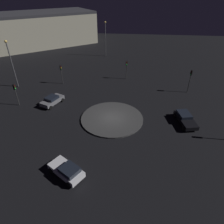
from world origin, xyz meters
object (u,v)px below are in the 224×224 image
Objects in this scene: traffic_light_south at (15,90)px; traffic_light_west at (127,66)px; store_building at (38,29)px; traffic_light_southwest at (61,71)px; car_white at (67,170)px; car_grey at (52,100)px; streetlamp_west at (105,36)px; streetlamp_southwest at (11,59)px; traffic_light_northwest at (190,77)px; car_black at (185,119)px.

traffic_light_west is at bearing 44.90° from traffic_light_south.
store_building is (-24.46, -28.90, 2.05)m from traffic_light_west.
car_white is at bearing -25.70° from traffic_light_southwest.
store_building is at bearing 165.75° from traffic_light_southwest.
car_white is at bearing -131.40° from car_grey.
car_grey is 16.42m from traffic_light_west.
car_white is 17.67m from traffic_light_south.
streetlamp_west is (-15.02, -6.28, 2.58)m from traffic_light_west.
traffic_light_south is at bearing 29.21° from streetlamp_southwest.
traffic_light_northwest is 31.94m from streetlamp_southwest.
streetlamp_west is at bearing -86.20° from traffic_light_northwest.
traffic_light_south is (12.48, -16.77, -0.06)m from traffic_light_west.
traffic_light_west is at bearing 105.87° from streetlamp_southwest.
traffic_light_northwest reaches higher than traffic_light_south.
traffic_light_west is (-14.55, -9.01, 2.04)m from car_black.
traffic_light_southwest is at bearing -129.33° from car_black.
car_grey is 27.46m from streetlamp_west.
car_grey is 1.16× the size of traffic_light_south.
traffic_light_northwest reaches higher than car_black.
car_grey is (-13.82, -6.68, -0.02)m from car_white.
car_black is (-10.80, 13.84, -0.04)m from car_white.
streetlamp_southwest is 0.24× the size of store_building.
store_building is (-36.00, -17.39, 4.06)m from car_grey.
car_grey is at bearing 18.41° from traffic_light_south.
streetlamp_west is at bearing -164.93° from car_black.
car_black is 33.62m from streetlamp_west.
traffic_light_west is at bearing 102.71° from store_building.
traffic_light_west reaches higher than car_white.
traffic_light_northwest is 0.48× the size of streetlamp_west.
streetlamp_west reaches higher than car_white.
car_black is at bearing 3.65° from traffic_light_south.
streetlamp_southwest reaches higher than car_white.
traffic_light_northwest is (-6.65, 22.86, 2.29)m from car_grey.
traffic_light_west is 37.91m from store_building.
car_white is 1.10× the size of traffic_light_west.
traffic_light_south is (0.94, -5.26, 1.95)m from car_grey.
store_building reaches higher than traffic_light_south.
car_black is at bearing -109.46° from car_white.
car_black is 1.27× the size of traffic_light_southwest.
streetlamp_west is at bearing -55.37° from car_white.
traffic_light_southwest is at bearing -68.21° from traffic_light_west.
store_building reaches higher than traffic_light_southwest.
streetlamp_southwest is 0.99× the size of streetlamp_west.
store_building is at bearing 116.42° from traffic_light_south.
store_building reaches higher than streetlamp_southwest.
traffic_light_south is at bearing -14.59° from car_white.
car_grey is 0.49× the size of streetlamp_west.
traffic_light_west is (-25.36, 4.83, 1.99)m from car_white.
streetlamp_southwest reaches higher than traffic_light_west.
traffic_light_west is (-11.54, 11.51, 2.01)m from car_grey.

